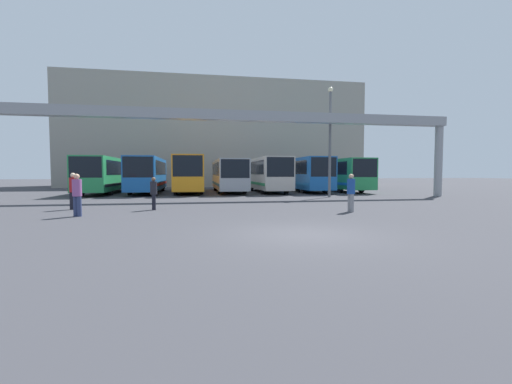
{
  "coord_description": "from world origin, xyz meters",
  "views": [
    {
      "loc": [
        -3.2,
        -9.74,
        1.84
      ],
      "look_at": [
        1.68,
        17.44,
        0.3
      ],
      "focal_mm": 24.0,
      "sensor_mm": 36.0,
      "label": 1
    }
  ],
  "objects_px": {
    "pedestrian_far_center": "(77,194)",
    "bus_slot_0": "(106,173)",
    "bus_slot_2": "(189,172)",
    "bus_slot_6": "(336,173)",
    "pedestrian_near_left": "(154,193)",
    "bus_slot_1": "(148,173)",
    "pedestrian_near_right": "(351,192)",
    "lamp_post": "(330,138)",
    "bus_slot_3": "(228,174)",
    "pedestrian_mid_right": "(73,190)",
    "bus_slot_5": "(304,173)",
    "bus_slot_4": "(268,173)"
  },
  "relations": [
    {
      "from": "pedestrian_far_center",
      "to": "bus_slot_0",
      "type": "bearing_deg",
      "value": -55.49
    },
    {
      "from": "bus_slot_2",
      "to": "bus_slot_6",
      "type": "distance_m",
      "value": 14.9
    },
    {
      "from": "bus_slot_6",
      "to": "pedestrian_near_left",
      "type": "height_order",
      "value": "bus_slot_6"
    },
    {
      "from": "bus_slot_1",
      "to": "bus_slot_6",
      "type": "xyz_separation_m",
      "value": [
        18.61,
        0.52,
        -0.01
      ]
    },
    {
      "from": "bus_slot_1",
      "to": "pedestrian_near_right",
      "type": "height_order",
      "value": "bus_slot_1"
    },
    {
      "from": "lamp_post",
      "to": "pedestrian_near_right",
      "type": "bearing_deg",
      "value": -106.59
    },
    {
      "from": "bus_slot_3",
      "to": "pedestrian_far_center",
      "type": "height_order",
      "value": "bus_slot_3"
    },
    {
      "from": "pedestrian_near_right",
      "to": "pedestrian_mid_right",
      "type": "bearing_deg",
      "value": 68.07
    },
    {
      "from": "bus_slot_0",
      "to": "lamp_post",
      "type": "bearing_deg",
      "value": -25.23
    },
    {
      "from": "bus_slot_5",
      "to": "lamp_post",
      "type": "bearing_deg",
      "value": -93.89
    },
    {
      "from": "bus_slot_3",
      "to": "pedestrian_near_right",
      "type": "bearing_deg",
      "value": -77.15
    },
    {
      "from": "lamp_post",
      "to": "bus_slot_0",
      "type": "bearing_deg",
      "value": 154.77
    },
    {
      "from": "bus_slot_4",
      "to": "pedestrian_far_center",
      "type": "xyz_separation_m",
      "value": [
        -11.82,
        -16.76,
        -0.91
      ]
    },
    {
      "from": "bus_slot_4",
      "to": "bus_slot_1",
      "type": "bearing_deg",
      "value": 177.6
    },
    {
      "from": "bus_slot_2",
      "to": "bus_slot_5",
      "type": "relative_size",
      "value": 1.04
    },
    {
      "from": "pedestrian_mid_right",
      "to": "bus_slot_5",
      "type": "bearing_deg",
      "value": 40.34
    },
    {
      "from": "bus_slot_0",
      "to": "pedestrian_near_left",
      "type": "relative_size",
      "value": 7.3
    },
    {
      "from": "bus_slot_4",
      "to": "bus_slot_6",
      "type": "relative_size",
      "value": 0.84
    },
    {
      "from": "bus_slot_0",
      "to": "bus_slot_4",
      "type": "relative_size",
      "value": 1.16
    },
    {
      "from": "bus_slot_2",
      "to": "bus_slot_6",
      "type": "bearing_deg",
      "value": 1.86
    },
    {
      "from": "bus_slot_0",
      "to": "bus_slot_5",
      "type": "height_order",
      "value": "bus_slot_5"
    },
    {
      "from": "pedestrian_far_center",
      "to": "pedestrian_mid_right",
      "type": "height_order",
      "value": "pedestrian_mid_right"
    },
    {
      "from": "bus_slot_4",
      "to": "bus_slot_5",
      "type": "height_order",
      "value": "bus_slot_5"
    },
    {
      "from": "bus_slot_2",
      "to": "pedestrian_near_right",
      "type": "xyz_separation_m",
      "value": [
        7.77,
        -17.74,
        -0.96
      ]
    },
    {
      "from": "bus_slot_2",
      "to": "bus_slot_3",
      "type": "xyz_separation_m",
      "value": [
        3.72,
        0.03,
        -0.16
      ]
    },
    {
      "from": "bus_slot_1",
      "to": "pedestrian_near_left",
      "type": "relative_size",
      "value": 6.85
    },
    {
      "from": "bus_slot_1",
      "to": "lamp_post",
      "type": "xyz_separation_m",
      "value": [
        14.34,
        -8.14,
        2.67
      ]
    },
    {
      "from": "bus_slot_6",
      "to": "pedestrian_mid_right",
      "type": "xyz_separation_m",
      "value": [
        -20.39,
        -14.73,
        -0.85
      ]
    },
    {
      "from": "bus_slot_4",
      "to": "pedestrian_far_center",
      "type": "bearing_deg",
      "value": -125.2
    },
    {
      "from": "pedestrian_far_center",
      "to": "pedestrian_near_left",
      "type": "xyz_separation_m",
      "value": [
        2.88,
        2.08,
        -0.09
      ]
    },
    {
      "from": "pedestrian_near_right",
      "to": "bus_slot_5",
      "type": "bearing_deg",
      "value": -18.13
    },
    {
      "from": "bus_slot_0",
      "to": "bus_slot_6",
      "type": "relative_size",
      "value": 0.98
    },
    {
      "from": "bus_slot_1",
      "to": "bus_slot_3",
      "type": "xyz_separation_m",
      "value": [
        7.44,
        0.06,
        -0.08
      ]
    },
    {
      "from": "bus_slot_1",
      "to": "bus_slot_6",
      "type": "distance_m",
      "value": 18.62
    },
    {
      "from": "bus_slot_3",
      "to": "pedestrian_near_left",
      "type": "height_order",
      "value": "bus_slot_3"
    },
    {
      "from": "lamp_post",
      "to": "pedestrian_far_center",
      "type": "bearing_deg",
      "value": -148.8
    },
    {
      "from": "bus_slot_1",
      "to": "pedestrian_near_right",
      "type": "bearing_deg",
      "value": -57.01
    },
    {
      "from": "bus_slot_3",
      "to": "lamp_post",
      "type": "relative_size",
      "value": 1.36
    },
    {
      "from": "bus_slot_0",
      "to": "bus_slot_3",
      "type": "bearing_deg",
      "value": -1.6
    },
    {
      "from": "bus_slot_2",
      "to": "pedestrian_near_left",
      "type": "xyz_separation_m",
      "value": [
        -1.5,
        -15.18,
        -1.05
      ]
    },
    {
      "from": "bus_slot_1",
      "to": "lamp_post",
      "type": "bearing_deg",
      "value": -29.58
    },
    {
      "from": "bus_slot_0",
      "to": "bus_slot_1",
      "type": "relative_size",
      "value": 1.07
    },
    {
      "from": "bus_slot_6",
      "to": "bus_slot_1",
      "type": "bearing_deg",
      "value": -178.41
    },
    {
      "from": "pedestrian_near_left",
      "to": "lamp_post",
      "type": "bearing_deg",
      "value": 109.73
    },
    {
      "from": "bus_slot_2",
      "to": "pedestrian_near_right",
      "type": "distance_m",
      "value": 19.39
    },
    {
      "from": "bus_slot_3",
      "to": "pedestrian_near_right",
      "type": "xyz_separation_m",
      "value": [
        4.05,
        -17.77,
        -0.8
      ]
    },
    {
      "from": "bus_slot_3",
      "to": "lamp_post",
      "type": "xyz_separation_m",
      "value": [
        6.9,
        -8.2,
        2.75
      ]
    },
    {
      "from": "bus_slot_5",
      "to": "pedestrian_near_left",
      "type": "height_order",
      "value": "bus_slot_5"
    },
    {
      "from": "bus_slot_6",
      "to": "bus_slot_4",
      "type": "bearing_deg",
      "value": -172.45
    },
    {
      "from": "bus_slot_0",
      "to": "pedestrian_mid_right",
      "type": "height_order",
      "value": "bus_slot_0"
    }
  ]
}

